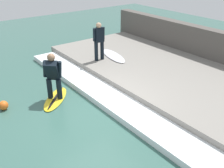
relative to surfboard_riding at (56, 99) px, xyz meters
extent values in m
plane|color=#386056|center=(0.63, -1.34, -0.03)|extent=(28.00, 28.00, 0.00)
cube|color=gray|center=(4.03, -1.34, 0.15)|extent=(4.40, 10.89, 0.37)
cube|color=#544F49|center=(6.48, -1.34, 0.74)|extent=(0.50, 11.43, 1.53)
cube|color=white|center=(1.33, -1.34, 0.07)|extent=(0.99, 10.34, 0.19)
ellipsoid|color=yellow|center=(0.00, 0.00, 0.00)|extent=(1.51, 1.53, 0.06)
ellipsoid|color=black|center=(0.00, 0.00, 0.03)|extent=(1.10, 1.13, 0.01)
cylinder|color=black|center=(-0.11, 0.11, 0.36)|extent=(0.17, 0.17, 0.66)
cylinder|color=black|center=(0.11, -0.11, 0.36)|extent=(0.17, 0.17, 0.66)
cube|color=black|center=(0.00, 0.00, 1.00)|extent=(0.62, 0.62, 0.67)
sphere|color=#846047|center=(0.00, 0.00, 1.42)|extent=(0.24, 0.24, 0.24)
cylinder|color=black|center=(-0.17, 0.16, 1.04)|extent=(0.12, 0.22, 0.57)
cylinder|color=black|center=(0.17, -0.16, 1.04)|extent=(0.12, 0.22, 0.57)
cylinder|color=black|center=(2.79, 1.31, 0.72)|extent=(0.15, 0.15, 0.76)
cylinder|color=black|center=(2.51, 1.32, 0.72)|extent=(0.15, 0.15, 0.76)
cube|color=black|center=(2.65, 1.32, 1.38)|extent=(0.37, 0.26, 0.57)
sphere|color=tan|center=(2.65, 1.32, 1.75)|extent=(0.21, 0.21, 0.21)
cylinder|color=black|center=(2.86, 1.31, 1.41)|extent=(0.11, 0.12, 0.50)
cylinder|color=black|center=(2.45, 1.33, 1.41)|extent=(0.11, 0.12, 0.50)
ellipsoid|color=silver|center=(3.36, 1.30, 0.36)|extent=(0.96, 1.95, 0.06)
sphere|color=orange|center=(-1.52, 0.38, 0.11)|extent=(0.29, 0.29, 0.29)
camera|label=1|loc=(-3.01, -7.02, 4.18)|focal=42.00mm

